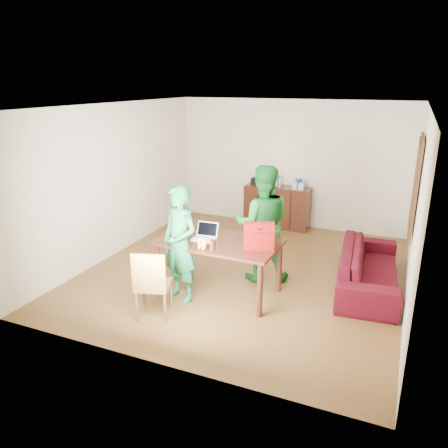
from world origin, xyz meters
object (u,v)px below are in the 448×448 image
at_px(table, 219,248).
at_px(laptop, 204,237).
at_px(bottle, 212,245).
at_px(chair, 154,297).
at_px(person_far, 262,224).
at_px(sofa, 369,268).
at_px(person_near, 180,244).
at_px(red_bag, 259,238).

bearing_deg(table, laptop, -165.16).
bearing_deg(table, bottle, -78.68).
bearing_deg(chair, person_far, 43.43).
height_order(chair, sofa, chair).
distance_m(table, chair, 1.20).
xyz_separation_m(chair, bottle, (0.59, 0.61, 0.63)).
bearing_deg(person_far, chair, 40.85).
bearing_deg(table, sofa, 29.31).
relative_size(table, sofa, 0.83).
distance_m(person_near, bottle, 0.49).
relative_size(person_near, laptop, 5.07).
height_order(chair, laptop, laptop).
height_order(bottle, red_bag, red_bag).
bearing_deg(sofa, person_far, 97.67).
height_order(table, red_bag, red_bag).
relative_size(bottle, sofa, 0.07).
distance_m(person_far, sofa, 1.77).
bearing_deg(chair, table, 44.25).
xyz_separation_m(person_near, sofa, (2.48, 1.47, -0.54)).
xyz_separation_m(table, person_near, (-0.42, -0.39, 0.13)).
bearing_deg(table, person_far, 61.47).
bearing_deg(person_near, red_bag, 38.49).
xyz_separation_m(table, chair, (-0.53, -0.98, -0.44)).
height_order(person_far, bottle, person_far).
xyz_separation_m(chair, sofa, (2.58, 2.06, 0.03)).
distance_m(person_near, sofa, 2.93).
bearing_deg(table, chair, -116.64).
distance_m(table, person_far, 0.87).
bearing_deg(red_bag, table, 153.53).
relative_size(laptop, red_bag, 0.81).
xyz_separation_m(person_near, laptop, (0.21, 0.34, 0.02)).
bearing_deg(chair, bottle, 28.67).
xyz_separation_m(person_near, bottle, (0.49, 0.03, 0.05)).
distance_m(person_far, red_bag, 0.81).
bearing_deg(person_near, laptop, 79.50).
height_order(table, person_near, person_near).
relative_size(person_far, bottle, 11.71).
relative_size(red_bag, sofa, 0.19).
relative_size(person_near, bottle, 10.81).
relative_size(table, laptop, 5.33).
height_order(table, laptop, laptop).
distance_m(table, bottle, 0.42).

